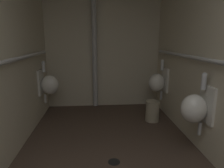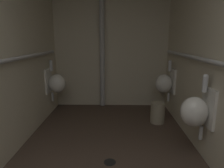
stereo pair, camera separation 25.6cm
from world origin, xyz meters
name	(u,v)px [view 2 (the right image)]	position (x,y,z in m)	size (l,w,h in m)	color
floor	(107,161)	(0.00, 1.94, -0.04)	(2.39, 4.00, 0.08)	#47382D
wall_right	(220,42)	(1.17, 1.94, 1.35)	(0.06, 4.00, 2.71)	beige
wall_back	(111,40)	(0.00, 3.91, 1.35)	(2.39, 0.06, 2.71)	beige
urinal_left_mid	(56,83)	(-0.99, 3.32, 0.60)	(0.32, 0.30, 0.76)	silver
urinal_right_mid	(196,111)	(0.99, 1.92, 0.60)	(0.32, 0.30, 0.76)	silver
urinal_right_far	(165,83)	(0.99, 3.35, 0.60)	(0.32, 0.30, 0.76)	silver
supply_pipe_left	(6,61)	(-1.08, 1.93, 1.15)	(0.06, 3.24, 0.06)	#B2B2B2
supply_pipe_right	(209,61)	(1.08, 1.94, 1.15)	(0.06, 3.29, 0.06)	#B2B2B2
standpipe_back_wall	(102,40)	(-0.17, 3.80, 1.35)	(0.10, 0.10, 2.66)	#B2B2B2
floor_drain	(110,162)	(0.03, 1.85, 0.00)	(0.14, 0.14, 0.01)	black
waste_bin	(158,113)	(0.80, 2.98, 0.18)	(0.23, 0.23, 0.35)	#9E937A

